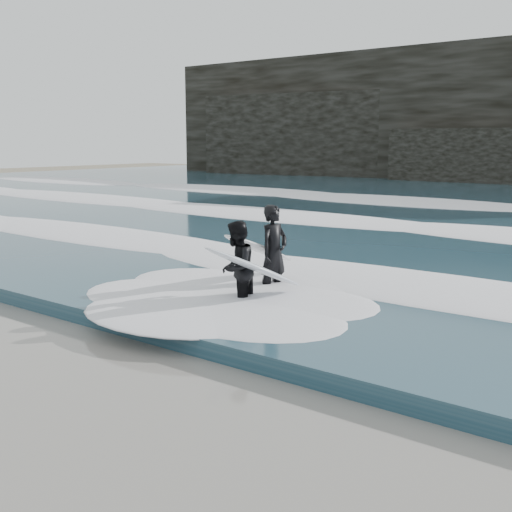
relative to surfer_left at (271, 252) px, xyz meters
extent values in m
ellipsoid|color=white|center=(-1.04, 2.44, -0.57)|extent=(60.00, 3.20, 0.20)
ellipsoid|color=white|center=(-1.04, 9.44, -0.55)|extent=(60.00, 4.00, 0.24)
ellipsoid|color=white|center=(-1.04, 18.44, -0.52)|extent=(60.00, 4.80, 0.30)
imported|color=black|center=(0.09, -0.01, -0.01)|extent=(0.51, 0.73, 1.93)
ellipsoid|color=white|center=(-0.31, 0.04, 0.03)|extent=(0.67, 2.22, 0.93)
imported|color=black|center=(0.20, -1.32, -0.10)|extent=(0.90, 1.02, 1.74)
ellipsoid|color=silver|center=(0.62, -1.32, -0.04)|extent=(1.16, 2.19, 1.03)
camera|label=1|loc=(7.55, -10.18, 2.21)|focal=45.00mm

